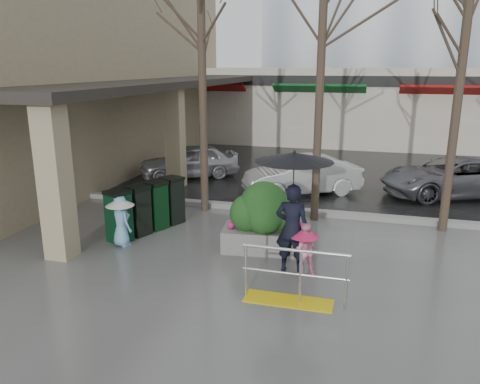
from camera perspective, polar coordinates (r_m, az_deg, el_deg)
The scene contains 20 objects.
ground at distance 10.03m, azimuth -0.34°, elevation -9.10°, with size 120.00×120.00×0.00m, color #51514F.
street_asphalt at distance 31.17m, azimuth 10.80°, elevation 7.29°, with size 120.00×36.00×0.01m, color black.
curb at distance 13.65m, azimuth 4.23°, elevation -2.12°, with size 120.00×0.30×0.15m, color gray.
near_building at distance 20.35m, azimuth -19.55°, elevation 13.98°, with size 6.00×18.00×8.00m, color tan.
canopy_slab at distance 18.32m, azimuth -8.26°, elevation 13.45°, with size 2.80×18.00×0.25m, color #2D2823.
pillar_front at distance 10.74m, azimuth -21.60°, elevation 1.33°, with size 0.55×0.55×3.50m, color tan.
pillar_back at distance 16.29m, azimuth -7.90°, elevation 6.65°, with size 0.55×0.55×3.50m, color tan.
storefront_row at distance 26.85m, azimuth 14.58°, elevation 10.17°, with size 34.00×6.74×4.00m.
handrail at distance 8.54m, azimuth 6.39°, elevation -10.93°, with size 1.90×0.50×1.03m.
tree_west at distance 13.22m, azimuth -4.73°, elevation 19.29°, with size 3.20×3.20×6.80m.
tree_midwest at distance 12.52m, azimuth 10.07°, elevation 20.04°, with size 3.20×3.20×7.00m.
tree_mideast at distance 12.58m, azimuth 25.81°, elevation 17.10°, with size 3.20×3.20×6.50m.
woman at distance 9.33m, azimuth 6.48°, elevation -0.78°, with size 1.56×1.56×2.54m.
child_pink at distance 9.56m, azimuth 7.82°, elevation -6.46°, with size 0.62×0.60×1.09m.
child_blue at distance 11.27m, azimuth -14.33°, elevation -2.95°, with size 0.70×0.67×1.21m.
planter at distance 10.67m, azimuth 2.98°, elevation -3.15°, with size 1.95×1.16×1.62m.
news_boxes at distance 12.11m, azimuth -11.27°, elevation -1.88°, with size 1.35×2.28×1.27m.
car_a at distance 17.84m, azimuth -6.21°, elevation 3.78°, with size 1.49×3.70×1.26m, color #9E9EA2.
car_b at distance 15.53m, azimuth 7.59°, elevation 2.03°, with size 1.33×3.82×1.26m, color white.
car_c at distance 16.67m, azimuth 24.47°, elevation 1.69°, with size 2.09×4.53×1.26m, color slate.
Camera 1 is at (2.49, -8.80, 4.12)m, focal length 35.00 mm.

